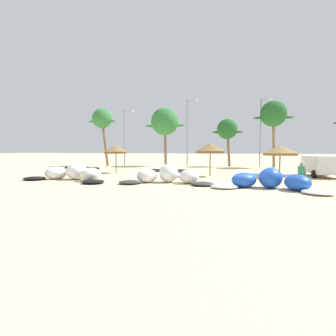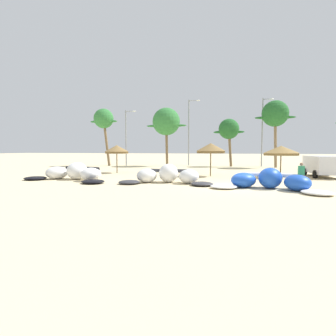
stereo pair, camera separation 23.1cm
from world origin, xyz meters
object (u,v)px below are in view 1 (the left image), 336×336
Objects in this scene: lamppost_west at (125,135)px; kite_far_left at (73,173)px; palm_center_left at (273,114)px; beach_umbrella_near_van at (116,149)px; kite_left at (168,176)px; beach_umbrella_near_palms at (280,151)px; beach_umbrella_middle at (210,148)px; lamppost_east_center at (261,129)px; parked_car_second at (320,164)px; palm_left_of_gap at (227,130)px; person_near_kites at (301,175)px; palm_leftmost at (102,119)px; lamppost_west_center at (188,129)px; palm_left at (165,122)px; kite_left_of_center at (270,181)px.

kite_far_left is at bearing -80.72° from lamppost_west.
beach_umbrella_near_van is at bearing -143.69° from palm_center_left.
beach_umbrella_near_palms is (8.66, 6.24, 1.80)m from kite_left.
lamppost_east_center reaches higher than beach_umbrella_middle.
parked_car_second is 0.70× the size of palm_left_of_gap.
kite_left is at bearing -112.19° from lamppost_east_center.
person_near_kites is 0.19× the size of palm_leftmost.
lamppost_west_center is at bearing 69.15° from beach_umbrella_near_van.
lamppost_east_center is at bearing 52.10° from kite_far_left.
palm_left_of_gap is 5.73m from lamppost_west_center.
kite_far_left is 1.11× the size of kite_left.
palm_leftmost reaches higher than palm_left_of_gap.
palm_left is 1.25× the size of palm_left_of_gap.
lamppost_west is (-5.87, -0.65, -1.79)m from palm_left.
palm_left_of_gap is 4.75m from lamppost_east_center.
beach_umbrella_middle is 20.85m from palm_leftmost.
lamppost_west reaches higher than kite_far_left.
parked_car_second is at bearing -34.05° from palm_left.
lamppost_west_center reaches higher than palm_left.
palm_left_of_gap is at bearing -169.58° from lamppost_east_center.
lamppost_west_center is (-4.37, 15.15, 2.86)m from beach_umbrella_middle.
palm_center_left is (17.69, 19.23, 6.53)m from kite_far_left.
kite_left_of_center is 28.82m from palm_leftmost.
palm_center_left is at bearing 0.45° from palm_left.
palm_left is 6.17m from lamppost_west.
beach_umbrella_middle is at bearing -6.66° from beach_umbrella_near_van.
lamppost_east_center reaches higher than kite_left_of_center.
kite_left is at bearing -51.47° from palm_leftmost.
palm_left reaches higher than palm_leftmost.
palm_center_left is (5.97, -0.97, 1.84)m from palm_left_of_gap.
lamppost_west_center is at bearing 136.61° from parked_car_second.
kite_left_of_center is 8.48m from beach_umbrella_middle.
palm_leftmost is 1.24× the size of palm_left_of_gap.
palm_center_left is at bearing 62.82° from kite_left.
kite_left_of_center is 21.97m from palm_center_left.
beach_umbrella_near_palms is 15.12m from palm_left_of_gap.
beach_umbrella_middle reaches higher than kite_left.
lamppost_west_center is (-5.70, 0.55, 0.18)m from palm_left_of_gap.
kite_left is 20.69m from palm_left.
beach_umbrella_middle is at bearing -35.50° from palm_leftmost.
kite_far_left is 22.15m from lamppost_west_center.
beach_umbrella_near_palms is 4.07m from parked_car_second.
beach_umbrella_near_palms is at bearing 20.47° from kite_far_left.
palm_leftmost is 0.86× the size of lamppost_west_center.
palm_center_left reaches higher than beach_umbrella_middle.
palm_left_of_gap is at bearing 102.99° from person_near_kites.
beach_umbrella_middle is at bearing -168.92° from parked_car_second.
palm_left reaches higher than kite_left_of_center.
lamppost_east_center is at bearing 105.08° from parked_car_second.
palm_left_of_gap is 14.86m from lamppost_west.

